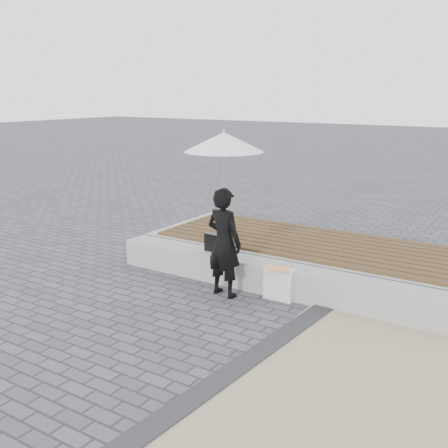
{
  "coord_description": "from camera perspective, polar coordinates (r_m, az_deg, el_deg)",
  "views": [
    {
      "loc": [
        3.24,
        -4.66,
        2.71
      ],
      "look_at": [
        -0.47,
        1.1,
        1.0
      ],
      "focal_mm": 42.72,
      "sensor_mm": 36.0,
      "label": 1
    }
  ],
  "objects": [
    {
      "name": "ground",
      "position": [
        6.29,
        -1.91,
        -11.52
      ],
      "size": [
        80.0,
        80.0,
        0.0
      ],
      "primitive_type": "plane",
      "color": "#4F4F54",
      "rests_on": "ground"
    },
    {
      "name": "edging_band",
      "position": [
        5.54,
        1.65,
        -15.04
      ],
      "size": [
        0.61,
        5.2,
        0.04
      ],
      "primitive_type": "cube",
      "rotation": [
        0.0,
        0.0,
        -0.07
      ],
      "color": "#2D2D2F",
      "rests_on": "ground"
    },
    {
      "name": "seating_ledge",
      "position": [
        7.48,
        5.09,
        -5.65
      ],
      "size": [
        5.0,
        0.45,
        0.4
      ],
      "primitive_type": "cube",
      "color": "#A0A09B",
      "rests_on": "ground"
    },
    {
      "name": "timber_platform",
      "position": [
        8.51,
        8.87,
        -3.32
      ],
      "size": [
        5.0,
        2.0,
        0.4
      ],
      "primitive_type": "cube",
      "color": "#A3A39E",
      "rests_on": "ground"
    },
    {
      "name": "timber_decking",
      "position": [
        8.44,
        8.93,
        -1.89
      ],
      "size": [
        4.6,
        1.8,
        0.04
      ],
      "primitive_type": null,
      "color": "#50351C",
      "rests_on": "timber_platform"
    },
    {
      "name": "woman",
      "position": [
        7.12,
        0.0,
        -2.0
      ],
      "size": [
        0.58,
        0.42,
        1.49
      ],
      "primitive_type": "imported",
      "rotation": [
        0.0,
        0.0,
        3.01
      ],
      "color": "black",
      "rests_on": "ground"
    },
    {
      "name": "parasol",
      "position": [
        6.88,
        0.0,
        8.77
      ],
      "size": [
        1.03,
        1.03,
        1.31
      ],
      "rotation": [
        0.0,
        0.0,
        -0.2
      ],
      "color": "#B2B1B6",
      "rests_on": "ground"
    },
    {
      "name": "handbag",
      "position": [
        7.86,
        -0.76,
        -2.05
      ],
      "size": [
        0.39,
        0.16,
        0.27
      ],
      "primitive_type": "cube",
      "rotation": [
        0.0,
        0.0,
        -0.07
      ],
      "color": "black",
      "rests_on": "seating_ledge"
    },
    {
      "name": "canvas_tote",
      "position": [
        7.18,
        5.98,
        -6.37
      ],
      "size": [
        0.41,
        0.17,
        0.43
      ],
      "primitive_type": "cube",
      "rotation": [
        0.0,
        0.0,
        -0.0
      ],
      "color": "silver",
      "rests_on": "ground"
    },
    {
      "name": "magazine",
      "position": [
        7.07,
        5.84,
        -4.81
      ],
      "size": [
        0.37,
        0.32,
        0.01
      ],
      "primitive_type": "cube",
      "rotation": [
        0.0,
        0.0,
        0.4
      ],
      "color": "#DD4D38",
      "rests_on": "canvas_tote"
    }
  ]
}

